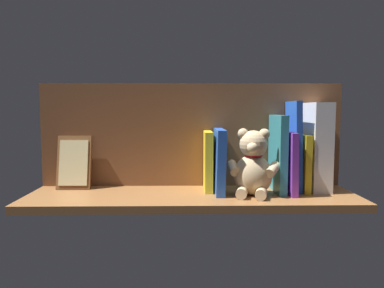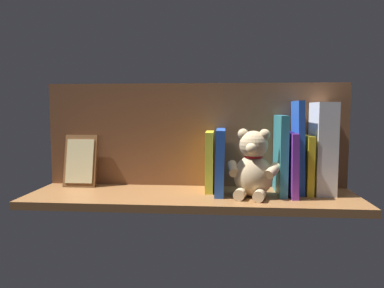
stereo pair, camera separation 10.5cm
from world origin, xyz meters
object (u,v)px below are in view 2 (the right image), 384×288
teddy_bear (253,167)px  dictionary_thick_white (323,148)px  book_0 (306,164)px  picture_frame_leaning (80,161)px

teddy_bear → dictionary_thick_white: bearing=-148.2°
dictionary_thick_white → teddy_bear: size_ratio=1.39×
book_0 → teddy_bear: 17.18cm
book_0 → picture_frame_leaning: bearing=-2.9°
book_0 → teddy_bear: size_ratio=0.89×
teddy_bear → picture_frame_leaning: size_ratio=1.16×
dictionary_thick_white → book_0: bearing=1.0°
picture_frame_leaning → book_0: bearing=177.1°
book_0 → picture_frame_leaning: (69.77, -3.48, -0.37)cm
book_0 → teddy_bear: bearing=21.2°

